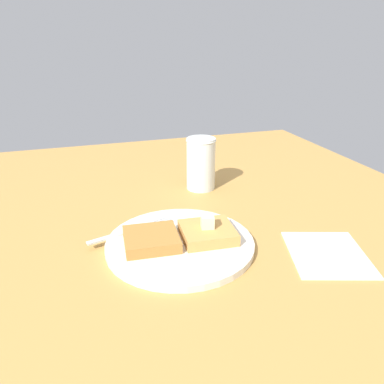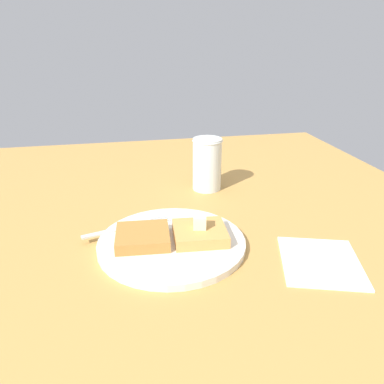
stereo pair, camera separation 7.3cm
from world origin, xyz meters
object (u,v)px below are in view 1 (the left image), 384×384
(fork, at_px, (137,229))
(napkin, at_px, (327,254))
(syrup_jar, at_px, (201,165))
(plate, at_px, (180,243))

(fork, bearing_deg, napkin, 151.45)
(fork, height_order, napkin, fork)
(fork, relative_size, napkin, 1.14)
(fork, xyz_separation_m, syrup_jar, (-0.18, -0.18, 0.04))
(plate, height_order, syrup_jar, syrup_jar)
(plate, distance_m, syrup_jar, 0.27)
(syrup_jar, xyz_separation_m, napkin, (-0.10, 0.33, -0.05))
(fork, bearing_deg, syrup_jar, -135.21)
(napkin, bearing_deg, fork, -28.55)
(plate, xyz_separation_m, napkin, (-0.22, 0.10, -0.01))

